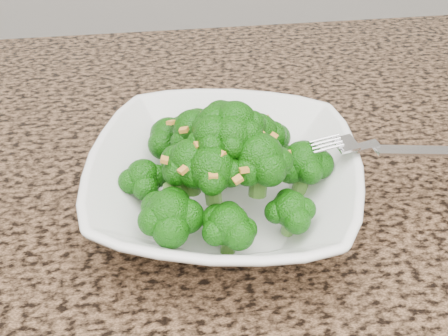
{
  "coord_description": "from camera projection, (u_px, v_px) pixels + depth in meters",
  "views": [
    {
      "loc": [
        0.08,
        0.0,
        1.27
      ],
      "look_at": [
        0.13,
        0.41,
        0.95
      ],
      "focal_mm": 45.0,
      "sensor_mm": 36.0,
      "label": 1
    }
  ],
  "objects": [
    {
      "name": "bowl",
      "position": [
        224.0,
        184.0,
        0.53
      ],
      "size": [
        0.3,
        0.3,
        0.06
      ],
      "primitive_type": "imported",
      "rotation": [
        0.0,
        0.0,
        -0.21
      ],
      "color": "white",
      "rests_on": "granite_counter"
    },
    {
      "name": "granite_counter",
      "position": [
        81.0,
        321.0,
        0.46
      ],
      "size": [
        1.64,
        1.04,
        0.03
      ],
      "primitive_type": "cube",
      "color": "brown",
      "rests_on": "cabinet"
    },
    {
      "name": "broccoli_pile",
      "position": [
        224.0,
        123.0,
        0.49
      ],
      "size": [
        0.22,
        0.22,
        0.08
      ],
      "primitive_type": null,
      "color": "#155F0A",
      "rests_on": "bowl"
    },
    {
      "name": "fork",
      "position": [
        371.0,
        146.0,
        0.52
      ],
      "size": [
        0.19,
        0.05,
        0.01
      ],
      "primitive_type": null,
      "rotation": [
        0.0,
        0.0,
        0.14
      ],
      "color": "silver",
      "rests_on": "bowl"
    },
    {
      "name": "garlic_topping",
      "position": [
        224.0,
        82.0,
        0.46
      ],
      "size": [
        0.13,
        0.13,
        0.01
      ],
      "primitive_type": null,
      "color": "gold",
      "rests_on": "broccoli_pile"
    }
  ]
}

